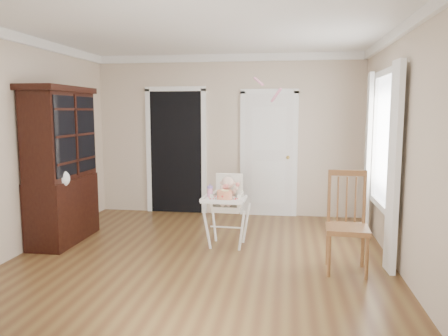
# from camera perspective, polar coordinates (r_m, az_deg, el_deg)

# --- Properties ---
(floor) EXTENTS (5.00, 5.00, 0.00)m
(floor) POSITION_cam_1_polar(r_m,az_deg,el_deg) (5.26, -3.33, -12.16)
(floor) COLOR #54351C
(floor) RESTS_ON ground
(ceiling) EXTENTS (5.00, 5.00, 0.00)m
(ceiling) POSITION_cam_1_polar(r_m,az_deg,el_deg) (5.04, -3.58, 18.14)
(ceiling) COLOR white
(ceiling) RESTS_ON wall_back
(wall_back) EXTENTS (4.50, 0.00, 4.50)m
(wall_back) POSITION_cam_1_polar(r_m,az_deg,el_deg) (7.43, 0.49, 4.25)
(wall_back) COLOR #C3B098
(wall_back) RESTS_ON floor
(wall_left) EXTENTS (0.00, 5.00, 5.00)m
(wall_left) POSITION_cam_1_polar(r_m,az_deg,el_deg) (5.86, -25.56, 2.67)
(wall_left) COLOR #C3B098
(wall_left) RESTS_ON floor
(wall_right) EXTENTS (0.00, 5.00, 5.00)m
(wall_right) POSITION_cam_1_polar(r_m,az_deg,el_deg) (5.02, 22.58, 2.16)
(wall_right) COLOR #C3B098
(wall_right) RESTS_ON floor
(crown_molding) EXTENTS (4.50, 5.00, 0.12)m
(crown_molding) POSITION_cam_1_polar(r_m,az_deg,el_deg) (5.03, -3.57, 17.47)
(crown_molding) COLOR white
(crown_molding) RESTS_ON ceiling
(doorway) EXTENTS (1.06, 0.05, 2.22)m
(doorway) POSITION_cam_1_polar(r_m,az_deg,el_deg) (7.61, -6.27, 2.46)
(doorway) COLOR black
(doorway) RESTS_ON wall_back
(closet_door) EXTENTS (0.96, 0.09, 2.13)m
(closet_door) POSITION_cam_1_polar(r_m,az_deg,el_deg) (7.37, 5.86, 1.65)
(closet_door) COLOR white
(closet_door) RESTS_ON wall_back
(window_right) EXTENTS (0.13, 1.84, 2.30)m
(window_right) POSITION_cam_1_polar(r_m,az_deg,el_deg) (5.79, 19.94, 2.28)
(window_right) COLOR white
(window_right) RESTS_ON wall_right
(high_chair) EXTENTS (0.58, 0.70, 0.96)m
(high_chair) POSITION_cam_1_polar(r_m,az_deg,el_deg) (5.70, 0.41, -4.40)
(high_chair) COLOR white
(high_chair) RESTS_ON floor
(baby) EXTENTS (0.27, 0.20, 0.39)m
(baby) POSITION_cam_1_polar(r_m,az_deg,el_deg) (5.70, 0.46, -3.13)
(baby) COLOR beige
(baby) RESTS_ON high_chair
(cake) EXTENTS (0.25, 0.25, 0.11)m
(cake) POSITION_cam_1_polar(r_m,az_deg,el_deg) (5.46, 0.06, -3.53)
(cake) COLOR silver
(cake) RESTS_ON high_chair
(sippy_cup) EXTENTS (0.07, 0.07, 0.18)m
(sippy_cup) POSITION_cam_1_polar(r_m,az_deg,el_deg) (5.63, -1.84, -3.01)
(sippy_cup) COLOR pink
(sippy_cup) RESTS_ON high_chair
(china_cabinet) EXTENTS (0.55, 1.24, 2.09)m
(china_cabinet) POSITION_cam_1_polar(r_m,az_deg,el_deg) (6.24, -20.46, 0.36)
(china_cabinet) COLOR black
(china_cabinet) RESTS_ON floor
(dining_chair) EXTENTS (0.47, 0.47, 1.11)m
(dining_chair) POSITION_cam_1_polar(r_m,az_deg,el_deg) (5.02, 15.77, -7.21)
(dining_chair) COLOR brown
(dining_chair) RESTS_ON floor
(streamer) EXTENTS (0.18, 0.47, 0.15)m
(streamer) POSITION_cam_1_polar(r_m,az_deg,el_deg) (6.16, 4.52, 11.24)
(streamer) COLOR pink
(streamer) RESTS_ON ceiling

